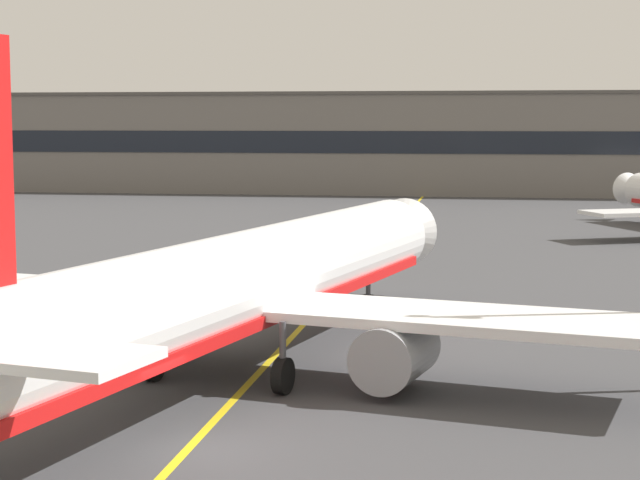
{
  "coord_description": "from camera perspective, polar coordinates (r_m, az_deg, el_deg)",
  "views": [
    {
      "loc": [
        8.66,
        -29.87,
        9.54
      ],
      "look_at": [
        2.11,
        11.14,
        4.94
      ],
      "focal_mm": 60.94,
      "sensor_mm": 36.0,
      "label": 1
    }
  ],
  "objects": [
    {
      "name": "terminal_building",
      "position": [
        142.14,
        7.3,
        5.07
      ],
      "size": [
        157.31,
        12.4,
        13.15
      ],
      "color": "slate",
      "rests_on": "ground"
    },
    {
      "name": "ground_plane",
      "position": [
        32.53,
        -6.9,
        -10.78
      ],
      "size": [
        400.0,
        400.0,
        0.0
      ],
      "primitive_type": "plane",
      "color": "#3D3D3F"
    },
    {
      "name": "airliner_foreground",
      "position": [
        40.41,
        -4.3,
        -2.49
      ],
      "size": [
        32.27,
        41.1,
        11.65
      ],
      "color": "white",
      "rests_on": "ground"
    },
    {
      "name": "taxiway_centreline",
      "position": [
        61.24,
        0.83,
        -2.64
      ],
      "size": [
        0.55,
        180.0,
        0.01
      ],
      "primitive_type": "cube",
      "rotation": [
        0.0,
        0.0,
        -0.0
      ],
      "color": "yellow",
      "rests_on": "ground"
    }
  ]
}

